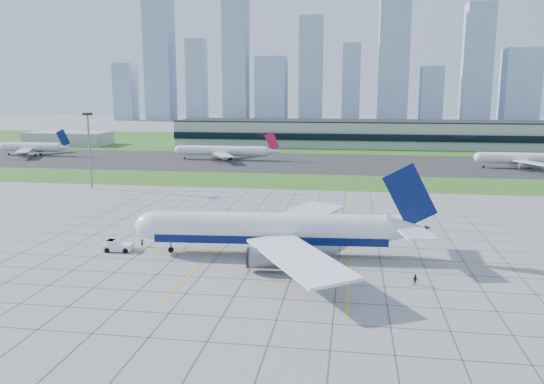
% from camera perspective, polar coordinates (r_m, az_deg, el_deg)
% --- Properties ---
extents(ground, '(1400.00, 1400.00, 0.00)m').
position_cam_1_polar(ground, '(108.66, -1.30, -6.53)').
color(ground, gray).
rests_on(ground, ground).
extents(grass_median, '(700.00, 35.00, 0.04)m').
position_cam_1_polar(grass_median, '(195.75, 3.28, 1.15)').
color(grass_median, '#2F6B1E').
rests_on(grass_median, ground).
extents(asphalt_taxiway, '(700.00, 75.00, 0.04)m').
position_cam_1_polar(asphalt_taxiway, '(249.99, 4.49, 3.18)').
color(asphalt_taxiway, '#383838').
rests_on(asphalt_taxiway, ground).
extents(grass_far, '(700.00, 145.00, 0.04)m').
position_cam_1_polar(grass_far, '(359.16, 5.81, 5.38)').
color(grass_far, '#2F6B1E').
rests_on(grass_far, ground).
extents(apron_markings, '(120.00, 130.00, 0.03)m').
position_cam_1_polar(apron_markings, '(119.09, -0.17, -4.98)').
color(apron_markings, '#474744').
rests_on(apron_markings, ground).
extents(terminal, '(260.00, 43.00, 15.80)m').
position_cam_1_polar(terminal, '(333.74, 12.52, 6.16)').
color(terminal, '#B7B7B2').
rests_on(terminal, ground).
extents(service_block, '(50.00, 25.00, 8.00)m').
position_cam_1_polar(service_block, '(360.62, -21.02, 5.40)').
color(service_block, '#B7B7B2').
rests_on(service_block, ground).
extents(light_mast, '(2.50, 2.50, 25.60)m').
position_cam_1_polar(light_mast, '(189.75, -19.08, 5.21)').
color(light_mast, gray).
rests_on(light_mast, ground).
extents(city_skyline, '(523.00, 32.40, 160.00)m').
position_cam_1_polar(city_skyline, '(623.46, 6.41, 12.96)').
color(city_skyline, '#98ADC7').
rests_on(city_skyline, ground).
extents(airliner, '(60.19, 60.81, 18.94)m').
position_cam_1_polar(airliner, '(105.79, 0.08, -4.08)').
color(airliner, white).
rests_on(airliner, ground).
extents(pushback_tug, '(8.51, 3.32, 2.35)m').
position_cam_1_polar(pushback_tug, '(113.84, -16.33, -5.62)').
color(pushback_tug, white).
rests_on(pushback_tug, ground).
extents(crew_near, '(0.73, 0.72, 1.70)m').
position_cam_1_polar(crew_near, '(115.80, -13.78, -5.32)').
color(crew_near, black).
rests_on(crew_near, ground).
extents(crew_far, '(1.02, 0.84, 1.95)m').
position_cam_1_polar(crew_far, '(93.59, 15.18, -9.12)').
color(crew_far, black).
rests_on(crew_far, ground).
extents(distant_jet_0, '(36.98, 42.66, 14.08)m').
position_cam_1_polar(distant_jet_0, '(304.15, -24.27, 4.43)').
color(distant_jet_0, white).
rests_on(distant_jet_0, ground).
extents(distant_jet_1, '(49.98, 42.66, 14.08)m').
position_cam_1_polar(distant_jet_1, '(260.26, -5.20, 4.44)').
color(distant_jet_1, white).
rests_on(distant_jet_1, ground).
extents(distant_jet_2, '(40.77, 42.66, 14.08)m').
position_cam_1_polar(distant_jet_2, '(253.34, 25.42, 3.30)').
color(distant_jet_2, white).
rests_on(distant_jet_2, ground).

